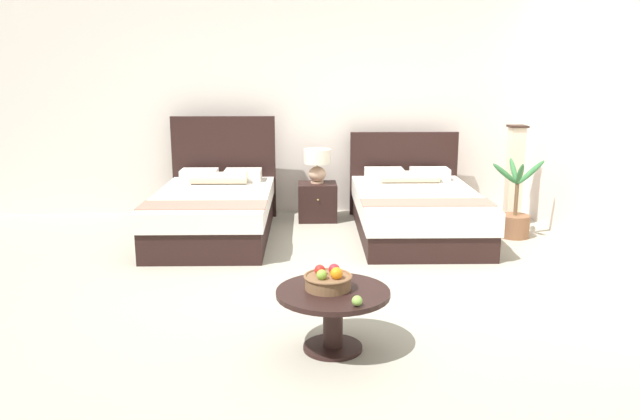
% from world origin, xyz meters
% --- Properties ---
extents(ground_plane, '(9.29, 9.33, 0.02)m').
position_xyz_m(ground_plane, '(0.00, 0.00, -0.01)').
color(ground_plane, '#A59F8E').
extents(wall_back, '(9.29, 0.12, 2.85)m').
position_xyz_m(wall_back, '(0.00, 2.87, 1.43)').
color(wall_back, white).
rests_on(wall_back, ground).
extents(wall_side_right, '(0.12, 4.93, 2.85)m').
position_xyz_m(wall_side_right, '(2.85, 0.40, 1.43)').
color(wall_side_right, white).
rests_on(wall_side_right, ground).
extents(bed_near_window, '(1.34, 2.15, 1.28)m').
position_xyz_m(bed_near_window, '(-1.15, 1.59, 0.30)').
color(bed_near_window, black).
rests_on(bed_near_window, ground).
extents(bed_near_corner, '(1.42, 2.23, 1.07)m').
position_xyz_m(bed_near_corner, '(1.15, 1.58, 0.29)').
color(bed_near_corner, black).
rests_on(bed_near_corner, ground).
extents(nightstand, '(0.48, 0.43, 0.47)m').
position_xyz_m(nightstand, '(0.05, 2.31, 0.24)').
color(nightstand, black).
rests_on(nightstand, ground).
extents(table_lamp, '(0.34, 0.34, 0.42)m').
position_xyz_m(table_lamp, '(0.05, 2.33, 0.73)').
color(table_lamp, tan).
rests_on(table_lamp, nightstand).
extents(coffee_table, '(0.78, 0.78, 0.43)m').
position_xyz_m(coffee_table, '(0.01, -1.41, 0.31)').
color(coffee_table, black).
rests_on(coffee_table, ground).
extents(fruit_bowl, '(0.33, 0.33, 0.17)m').
position_xyz_m(fruit_bowl, '(-0.02, -1.38, 0.49)').
color(fruit_bowl, brown).
rests_on(fruit_bowl, coffee_table).
extents(loose_apple, '(0.07, 0.07, 0.07)m').
position_xyz_m(loose_apple, '(0.15, -1.70, 0.46)').
color(loose_apple, '#87B64C').
rests_on(loose_apple, coffee_table).
extents(floor_lamp_corner, '(0.21, 0.21, 1.21)m').
position_xyz_m(floor_lamp_corner, '(2.42, 1.98, 0.60)').
color(floor_lamp_corner, '#332118').
rests_on(floor_lamp_corner, ground).
extents(potted_palm, '(0.65, 0.49, 0.90)m').
position_xyz_m(potted_palm, '(2.25, 1.40, 0.23)').
color(potted_palm, brown).
rests_on(potted_palm, ground).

